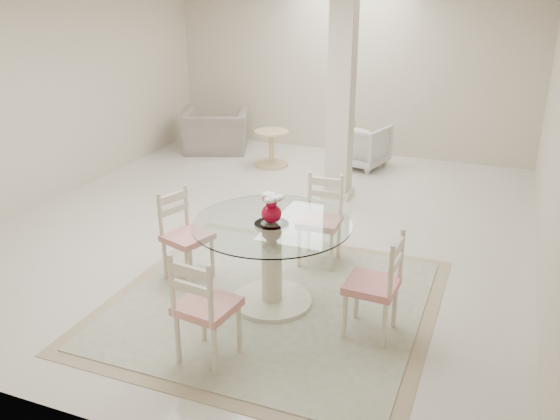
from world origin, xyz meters
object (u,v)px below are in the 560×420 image
at_px(column, 341,97).
at_px(dining_table, 272,263).
at_px(armchair_white, 362,145).
at_px(side_table, 272,150).
at_px(red_vase, 272,208).
at_px(recliner_taupe, 215,131).
at_px(dining_chair_west, 182,229).
at_px(dining_chair_north, 322,213).
at_px(dining_chair_south, 202,301).
at_px(dining_chair_east, 380,278).

bearing_deg(column, dining_table, -85.33).
height_order(armchair_white, side_table, armchair_white).
height_order(red_vase, recliner_taupe, red_vase).
bearing_deg(dining_chair_west, dining_table, -80.85).
xyz_separation_m(dining_chair_north, recliner_taupe, (-2.92, 3.28, -0.19)).
bearing_deg(armchair_white, dining_chair_south, 105.90).
distance_m(column, dining_chair_south, 4.02).
xyz_separation_m(column, dining_chair_north, (0.38, -1.93, -0.81)).
bearing_deg(dining_chair_south, dining_chair_north, -91.10).
bearing_deg(side_table, dining_chair_north, -58.89).
bearing_deg(dining_chair_south, side_table, -66.40).
xyz_separation_m(red_vase, dining_chair_west, (-1.00, 0.17, -0.42)).
bearing_deg(dining_chair_south, dining_table, -91.42).
bearing_deg(dining_chair_east, dining_chair_north, -140.55).
bearing_deg(dining_chair_north, dining_chair_south, -101.19).
height_order(red_vase, dining_chair_north, red_vase).
height_order(dining_chair_east, dining_chair_north, dining_chair_north).
distance_m(dining_table, red_vase, 0.54).
xyz_separation_m(dining_chair_north, side_table, (-1.73, 2.87, -0.28)).
height_order(column, red_vase, column).
bearing_deg(armchair_white, column, 106.26).
relative_size(red_vase, dining_chair_south, 0.26).
xyz_separation_m(column, recliner_taupe, (-2.54, 1.35, -1.00)).
relative_size(red_vase, dining_chair_north, 0.27).
distance_m(dining_chair_south, armchair_white, 5.39).
relative_size(dining_table, dining_chair_north, 1.37).
height_order(dining_chair_west, dining_chair_south, dining_chair_south).
distance_m(dining_chair_east, armchair_white, 4.71).
bearing_deg(dining_chair_east, side_table, -144.60).
bearing_deg(dining_chair_north, side_table, 118.19).
bearing_deg(recliner_taupe, column, 131.61).
bearing_deg(recliner_taupe, dining_chair_west, 92.92).
xyz_separation_m(dining_chair_east, recliner_taupe, (-3.79, 4.43, -0.18)).
height_order(dining_chair_east, dining_chair_west, dining_chair_east).
bearing_deg(recliner_taupe, armchair_white, 161.62).
xyz_separation_m(red_vase, side_table, (-1.59, 3.88, -0.69)).
relative_size(dining_chair_east, side_table, 1.81).
bearing_deg(dining_chair_south, armchair_white, -81.42).
xyz_separation_m(dining_table, armchair_white, (-0.28, 4.37, -0.08)).
relative_size(dining_chair_east, dining_chair_north, 0.99).
relative_size(dining_chair_north, recliner_taupe, 0.95).
xyz_separation_m(dining_chair_east, dining_chair_west, (-2.00, 0.31, -0.01)).
height_order(dining_chair_south, side_table, dining_chair_south).
bearing_deg(recliner_taupe, dining_chair_east, 110.05).
bearing_deg(column, dining_chair_west, -105.33).
bearing_deg(column, recliner_taupe, 152.09).
bearing_deg(armchair_white, dining_chair_west, 94.84).
height_order(recliner_taupe, side_table, recliner_taupe).
relative_size(red_vase, dining_chair_west, 0.27).
xyz_separation_m(dining_table, dining_chair_north, (0.14, 1.01, 0.13)).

